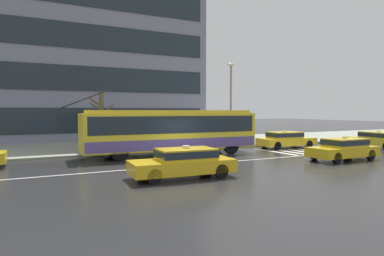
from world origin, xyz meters
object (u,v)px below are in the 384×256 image
object	(u,v)px
taxi_oncoming_far	(343,148)
bus_shelter	(113,124)
taxi_ahead_of_bus	(286,139)
taxi_cross_traffic	(377,139)
taxi_oncoming_near	(184,161)
pedestrian_at_shelter	(134,125)
pedestrian_approaching_curb	(104,129)
trolleybus	(172,130)
street_lamp	(231,97)
street_tree_bare	(101,117)

from	to	relation	value
taxi_oncoming_far	bus_shelter	world-z (taller)	bus_shelter
taxi_ahead_of_bus	taxi_cross_traffic	world-z (taller)	same
taxi_oncoming_near	pedestrian_at_shelter	distance (m)	10.71
pedestrian_approaching_curb	pedestrian_at_shelter	bearing A→B (deg)	28.98
taxi_oncoming_far	taxi_ahead_of_bus	distance (m)	6.43
pedestrian_approaching_curb	trolleybus	bearing A→B (deg)	-30.25
trolleybus	taxi_oncoming_near	bearing A→B (deg)	-109.16
pedestrian_at_shelter	street_lamp	distance (m)	7.82
taxi_oncoming_far	street_lamp	world-z (taller)	street_lamp
taxi_cross_traffic	trolleybus	bearing A→B (deg)	167.79
trolleybus	pedestrian_at_shelter	world-z (taller)	trolleybus
taxi_cross_traffic	bus_shelter	size ratio (longest dim) A/B	1.29
pedestrian_at_shelter	taxi_cross_traffic	bearing A→B (deg)	-22.28
taxi_oncoming_near	street_tree_bare	size ratio (longest dim) A/B	1.09
trolleybus	taxi_cross_traffic	world-z (taller)	trolleybus
street_lamp	taxi_ahead_of_bus	bearing A→B (deg)	-33.56
trolleybus	street_tree_bare	size ratio (longest dim) A/B	3.04
bus_shelter	taxi_oncoming_far	bearing A→B (deg)	-42.42
taxi_oncoming_near	taxi_cross_traffic	size ratio (longest dim) A/B	0.96
pedestrian_approaching_curb	street_lamp	xyz separation A→B (m)	(9.83, -0.09, 2.29)
trolleybus	taxi_oncoming_far	world-z (taller)	trolleybus
taxi_oncoming_near	bus_shelter	world-z (taller)	bus_shelter
pedestrian_approaching_curb	street_tree_bare	world-z (taller)	street_tree_bare
taxi_cross_traffic	bus_shelter	xyz separation A→B (m)	(-18.70, 7.13, 1.26)
taxi_cross_traffic	street_lamp	xyz separation A→B (m)	(-9.77, 5.58, 3.28)
street_tree_bare	taxi_cross_traffic	bearing A→B (deg)	-23.27
pedestrian_approaching_curb	street_lamp	distance (m)	10.09
taxi_cross_traffic	street_tree_bare	distance (m)	21.03
street_lamp	taxi_oncoming_far	bearing A→B (deg)	-75.59
taxi_ahead_of_bus	street_lamp	world-z (taller)	street_lamp
street_lamp	street_tree_bare	world-z (taller)	street_lamp
taxi_oncoming_near	bus_shelter	bearing A→B (deg)	92.97
taxi_ahead_of_bus	bus_shelter	world-z (taller)	bus_shelter
taxi_oncoming_far	pedestrian_approaching_curb	world-z (taller)	pedestrian_approaching_curb
trolleybus	taxi_ahead_of_bus	world-z (taller)	trolleybus
taxi_ahead_of_bus	taxi_cross_traffic	size ratio (longest dim) A/B	0.96
bus_shelter	pedestrian_approaching_curb	world-z (taller)	bus_shelter
taxi_oncoming_near	street_lamp	bearing A→B (deg)	47.55
trolleybus	taxi_oncoming_far	distance (m)	10.45
taxi_oncoming_near	taxi_oncoming_far	distance (m)	10.61
taxi_ahead_of_bus	street_tree_bare	bearing A→B (deg)	158.80
street_lamp	pedestrian_approaching_curb	bearing A→B (deg)	179.48
taxi_oncoming_far	taxi_ahead_of_bus	bearing A→B (deg)	78.27
pedestrian_approaching_curb	taxi_ahead_of_bus	bearing A→B (deg)	-10.30
pedestrian_at_shelter	street_lamp	bearing A→B (deg)	-11.12
street_lamp	bus_shelter	bearing A→B (deg)	170.16
taxi_oncoming_far	street_tree_bare	size ratio (longest dim) A/B	1.03
taxi_oncoming_far	pedestrian_at_shelter	world-z (taller)	pedestrian_at_shelter
bus_shelter	street_tree_bare	bearing A→B (deg)	115.54
taxi_cross_traffic	street_tree_bare	size ratio (longest dim) A/B	1.14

